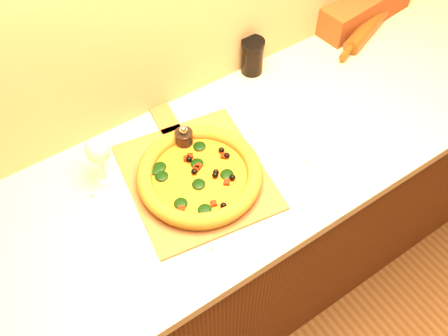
% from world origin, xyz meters
% --- Properties ---
extents(cabinet, '(2.80, 0.65, 0.86)m').
position_xyz_m(cabinet, '(0.00, 1.43, 0.43)').
color(cabinet, '#45220E').
rests_on(cabinet, ground).
extents(countertop, '(2.84, 0.68, 0.04)m').
position_xyz_m(countertop, '(0.00, 1.43, 0.88)').
color(countertop, beige).
rests_on(countertop, cabinet).
extents(pizza_peel, '(0.45, 0.61, 0.01)m').
position_xyz_m(pizza_peel, '(-0.13, 1.45, 0.90)').
color(pizza_peel, brown).
rests_on(pizza_peel, countertop).
extents(pizza, '(0.37, 0.37, 0.05)m').
position_xyz_m(pizza, '(-0.13, 1.41, 0.93)').
color(pizza, '#AC772B').
rests_on(pizza, pizza_peel).
extents(pepper_grinder, '(0.05, 0.05, 0.10)m').
position_xyz_m(pepper_grinder, '(-0.10, 1.54, 0.94)').
color(pepper_grinder, black).
rests_on(pepper_grinder, countertop).
extents(rolling_pin, '(0.41, 0.18, 0.06)m').
position_xyz_m(rolling_pin, '(0.77, 1.65, 0.93)').
color(rolling_pin, '#5D310F').
rests_on(rolling_pin, countertop).
extents(bread_bag, '(0.43, 0.18, 0.12)m').
position_xyz_m(bread_bag, '(0.82, 1.73, 0.96)').
color(bread_bag, '#663013').
rests_on(bread_bag, countertop).
extents(wine_glass, '(0.07, 0.07, 0.17)m').
position_xyz_m(wine_glass, '(-0.35, 1.58, 1.02)').
color(wine_glass, silver).
rests_on(wine_glass, countertop).
extents(dark_jar, '(0.08, 0.08, 0.13)m').
position_xyz_m(dark_jar, '(0.29, 1.72, 0.97)').
color(dark_jar, black).
rests_on(dark_jar, countertop).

